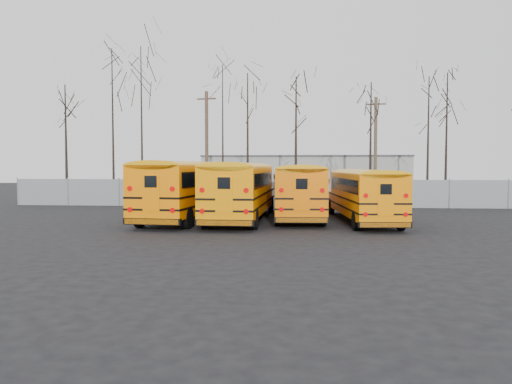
# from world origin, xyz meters

# --- Properties ---
(ground) EXTENTS (120.00, 120.00, 0.00)m
(ground) POSITION_xyz_m (0.00, 0.00, 0.00)
(ground) COLOR black
(ground) RESTS_ON ground
(fence) EXTENTS (40.00, 0.04, 2.00)m
(fence) POSITION_xyz_m (0.00, 12.00, 1.00)
(fence) COLOR gray
(fence) RESTS_ON ground
(distant_building) EXTENTS (22.00, 8.00, 4.00)m
(distant_building) POSITION_xyz_m (2.00, 32.00, 2.00)
(distant_building) COLOR #999995
(distant_building) RESTS_ON ground
(bus_a) EXTENTS (3.80, 11.97, 3.30)m
(bus_a) POSITION_xyz_m (-4.62, 2.79, 1.93)
(bus_a) COLOR black
(bus_a) RESTS_ON ground
(bus_b) EXTENTS (2.93, 11.56, 3.22)m
(bus_b) POSITION_xyz_m (-1.66, 2.61, 1.88)
(bus_b) COLOR black
(bus_b) RESTS_ON ground
(bus_c) EXTENTS (3.01, 11.17, 3.10)m
(bus_c) POSITION_xyz_m (1.42, 4.04, 1.82)
(bus_c) COLOR black
(bus_c) RESTS_ON ground
(bus_d) EXTENTS (3.20, 10.33, 2.85)m
(bus_d) POSITION_xyz_m (4.88, 2.36, 1.67)
(bus_d) COLOR black
(bus_d) RESTS_ON ground
(utility_pole_left) EXTENTS (1.61, 0.38, 9.08)m
(utility_pole_left) POSITION_xyz_m (-6.17, 16.38, 4.66)
(utility_pole_left) COLOR brown
(utility_pole_left) RESTS_ON ground
(utility_pole_right) EXTENTS (1.53, 0.39, 8.61)m
(utility_pole_right) POSITION_xyz_m (7.65, 17.64, 4.42)
(utility_pole_right) COLOR brown
(utility_pole_right) RESTS_ON ground
(tree_0) EXTENTS (0.26, 0.26, 9.94)m
(tree_0) POSITION_xyz_m (-18.56, 17.10, 4.97)
(tree_0) COLOR black
(tree_0) RESTS_ON ground
(tree_1) EXTENTS (0.26, 0.26, 12.44)m
(tree_1) POSITION_xyz_m (-13.68, 15.28, 6.22)
(tree_1) COLOR black
(tree_1) RESTS_ON ground
(tree_2) EXTENTS (0.26, 0.26, 12.41)m
(tree_2) POSITION_xyz_m (-11.06, 14.61, 6.21)
(tree_2) COLOR black
(tree_2) RESTS_ON ground
(tree_3) EXTENTS (0.26, 0.26, 11.40)m
(tree_3) POSITION_xyz_m (-4.99, 17.35, 5.70)
(tree_3) COLOR black
(tree_3) RESTS_ON ground
(tree_4) EXTENTS (0.26, 0.26, 10.17)m
(tree_4) POSITION_xyz_m (-2.58, 14.56, 5.08)
(tree_4) COLOR black
(tree_4) RESTS_ON ground
(tree_5) EXTENTS (0.26, 0.26, 10.16)m
(tree_5) POSITION_xyz_m (1.14, 16.45, 5.08)
(tree_5) COLOR black
(tree_5) RESTS_ON ground
(tree_6) EXTENTS (0.26, 0.26, 9.27)m
(tree_6) POSITION_xyz_m (6.78, 14.12, 4.63)
(tree_6) COLOR black
(tree_6) RESTS_ON ground
(tree_7) EXTENTS (0.26, 0.26, 9.59)m
(tree_7) POSITION_xyz_m (10.98, 14.05, 4.80)
(tree_7) COLOR black
(tree_7) RESTS_ON ground
(tree_8) EXTENTS (0.26, 0.26, 10.43)m
(tree_8) POSITION_xyz_m (13.18, 17.22, 5.21)
(tree_8) COLOR black
(tree_8) RESTS_ON ground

